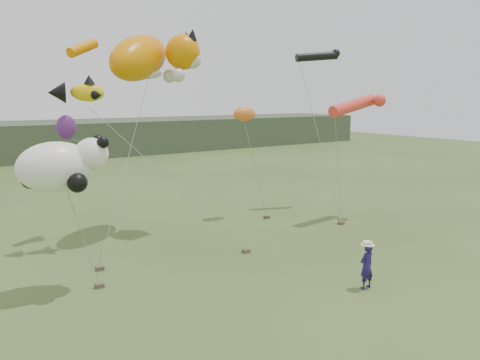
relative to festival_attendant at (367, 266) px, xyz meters
name	(u,v)px	position (x,y,z in m)	size (l,w,h in m)	color
ground	(302,277)	(-1.25, 2.08, -0.84)	(120.00, 120.00, 0.00)	#385123
headland	(15,142)	(-4.37, 46.77, 1.08)	(90.00, 13.00, 4.00)	#2D3D28
festival_attendant	(367,266)	(0.00, 0.00, 0.00)	(0.61, 0.40, 1.68)	#1B144E
sandbag_anchors	(225,244)	(-1.64, 7.03, -0.76)	(14.04, 4.67, 0.16)	brown
cat_kite	(149,57)	(-3.22, 11.47, 8.01)	(6.21, 4.88, 3.23)	#D57800
fish_kite	(76,92)	(-7.08, 10.66, 6.28)	(2.49, 1.65, 1.25)	#DBB80B
tube_kites	(345,89)	(7.55, 8.47, 6.54)	(3.91, 5.28, 4.05)	black
panda_kite	(62,165)	(-9.01, 5.95, 3.73)	(3.10, 2.00, 1.92)	white
misc_kites	(174,119)	(-1.76, 11.79, 4.89)	(10.64, 2.21, 1.48)	orange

